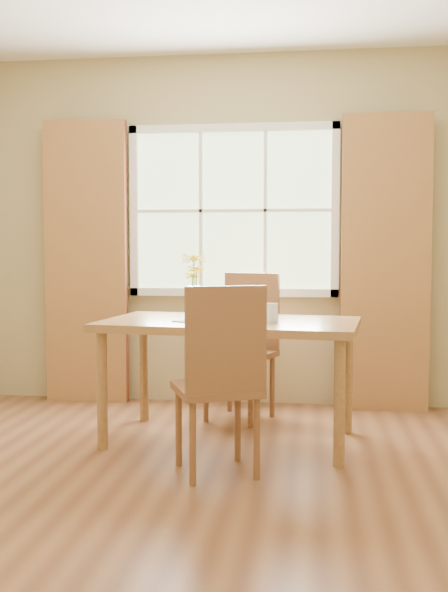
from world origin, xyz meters
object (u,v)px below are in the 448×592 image
dining_table (230,333)px  chair_far (245,338)px  chair_near (221,373)px  flower_vase (194,279)px  croissant_sandwich (215,309)px  water_glass (272,313)px

dining_table → chair_far: size_ratio=1.60×
chair_near → flower_vase: 1.05m
chair_far → croissant_sandwich: bearing=-76.7°
chair_far → water_glass: chair_far is taller
dining_table → chair_near: 0.71m
dining_table → flower_vase: bearing=148.7°
chair_near → chair_far: size_ratio=0.99×
water_glass → chair_far: bearing=107.4°
flower_vase → chair_far: bearing=56.2°
dining_table → chair_far: chair_far is taller
chair_near → water_glass: bearing=46.2°
chair_near → flower_vase: size_ratio=2.46×
dining_table → croissant_sandwich: (-0.08, -0.14, 0.16)m
dining_table → croissant_sandwich: size_ratio=9.04×
dining_table → flower_vase: 0.47m
dining_table → flower_vase: flower_vase is taller
dining_table → water_glass: 0.31m
chair_far → flower_vase: (-0.29, -0.44, 0.45)m
dining_table → chair_far: bearing=93.4°
chair_near → chair_far: 1.34m
croissant_sandwich → chair_near: bearing=-70.5°
croissant_sandwich → water_glass: 0.34m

